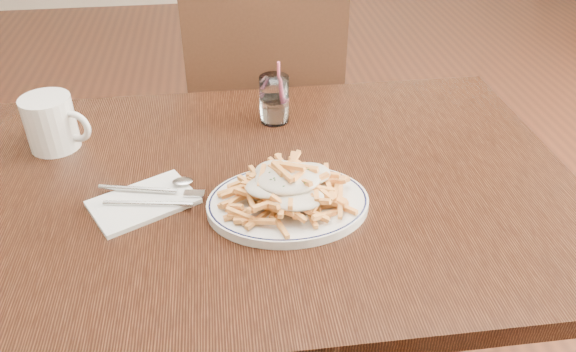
{
  "coord_description": "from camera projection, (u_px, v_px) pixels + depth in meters",
  "views": [
    {
      "loc": [
        -0.07,
        -0.88,
        1.37
      ],
      "look_at": [
        0.03,
        -0.09,
        0.82
      ],
      "focal_mm": 35.0,
      "sensor_mm": 36.0,
      "label": 1
    }
  ],
  "objects": [
    {
      "name": "coffee_mug",
      "position": [
        52.0,
        123.0,
        1.15
      ],
      "size": [
        0.14,
        0.1,
        0.11
      ],
      "color": "silver",
      "rests_on": "table"
    },
    {
      "name": "water_glass",
      "position": [
        274.0,
        102.0,
        1.25
      ],
      "size": [
        0.07,
        0.07,
        0.14
      ],
      "color": "white",
      "rests_on": "table"
    },
    {
      "name": "chair_far",
      "position": [
        262.0,
        115.0,
        1.73
      ],
      "size": [
        0.47,
        0.47,
        0.95
      ],
      "color": "black",
      "rests_on": "ground"
    },
    {
      "name": "napkin",
      "position": [
        143.0,
        202.0,
        1.02
      ],
      "size": [
        0.21,
        0.19,
        0.01
      ],
      "primitive_type": "cube",
      "rotation": [
        0.0,
        0.0,
        0.49
      ],
      "color": "silver",
      "rests_on": "table"
    },
    {
      "name": "table",
      "position": [
        267.0,
        213.0,
        1.12
      ],
      "size": [
        1.2,
        0.8,
        0.75
      ],
      "color": "black",
      "rests_on": "ground"
    },
    {
      "name": "cutlery",
      "position": [
        143.0,
        197.0,
        1.02
      ],
      "size": [
        0.21,
        0.1,
        0.01
      ],
      "color": "silver",
      "rests_on": "napkin"
    },
    {
      "name": "loaded_fries",
      "position": [
        288.0,
        184.0,
        0.98
      ],
      "size": [
        0.25,
        0.21,
        0.07
      ],
      "color": "#E29545",
      "rests_on": "fries_plate"
    },
    {
      "name": "fries_plate",
      "position": [
        288.0,
        203.0,
        1.0
      ],
      "size": [
        0.29,
        0.25,
        0.02
      ],
      "color": "silver",
      "rests_on": "table"
    }
  ]
}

